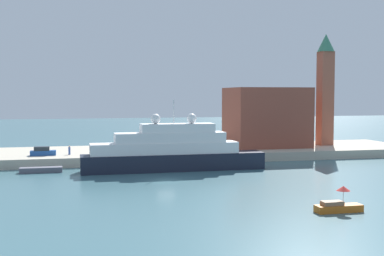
# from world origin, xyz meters

# --- Properties ---
(ground) EXTENTS (400.00, 400.00, 0.00)m
(ground) POSITION_xyz_m (0.00, 0.00, 0.00)
(ground) COLOR #3D6670
(quay_dock) EXTENTS (110.00, 20.93, 1.62)m
(quay_dock) POSITION_xyz_m (0.00, 26.46, 0.81)
(quay_dock) COLOR #B7AD99
(quay_dock) RESTS_ON ground
(large_yacht) EXTENTS (29.32, 4.46, 11.38)m
(large_yacht) POSITION_xyz_m (2.68, 9.51, 3.03)
(large_yacht) COLOR black
(large_yacht) RESTS_ON ground
(small_motorboat) EXTENTS (4.96, 1.44, 2.68)m
(small_motorboat) POSITION_xyz_m (13.75, -23.11, 0.73)
(small_motorboat) COLOR #C66019
(small_motorboat) RESTS_ON ground
(work_barge) EXTENTS (6.45, 1.75, 0.81)m
(work_barge) POSITION_xyz_m (-17.52, 12.15, 0.41)
(work_barge) COLOR #595966
(work_barge) RESTS_ON ground
(harbor_building) EXTENTS (15.21, 12.26, 11.95)m
(harbor_building) POSITION_xyz_m (25.91, 27.22, 7.59)
(harbor_building) COLOR brown
(harbor_building) RESTS_ON quay_dock
(bell_tower) EXTENTS (3.56, 3.56, 23.07)m
(bell_tower) POSITION_xyz_m (38.83, 26.94, 14.11)
(bell_tower) COLOR #93513D
(bell_tower) RESTS_ON quay_dock
(parked_car) EXTENTS (4.32, 1.63, 1.52)m
(parked_car) POSITION_xyz_m (-17.69, 21.41, 2.27)
(parked_car) COLOR #1E4C99
(parked_car) RESTS_ON quay_dock
(person_figure) EXTENTS (0.36, 0.36, 1.61)m
(person_figure) POSITION_xyz_m (-13.20, 21.41, 2.36)
(person_figure) COLOR #334C8C
(person_figure) RESTS_ON quay_dock
(mooring_bollard) EXTENTS (0.47, 0.47, 0.88)m
(mooring_bollard) POSITION_xyz_m (-1.86, 16.92, 2.06)
(mooring_bollard) COLOR black
(mooring_bollard) RESTS_ON quay_dock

